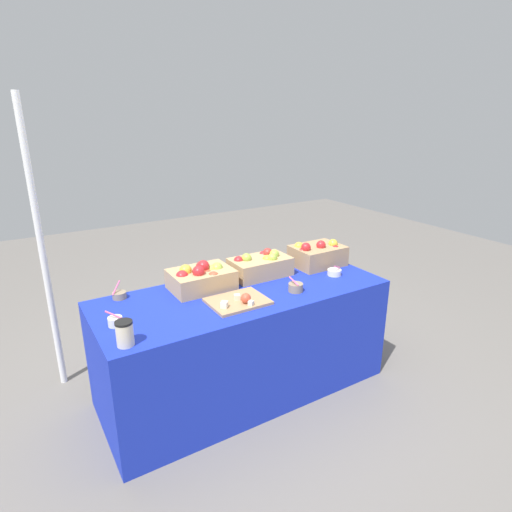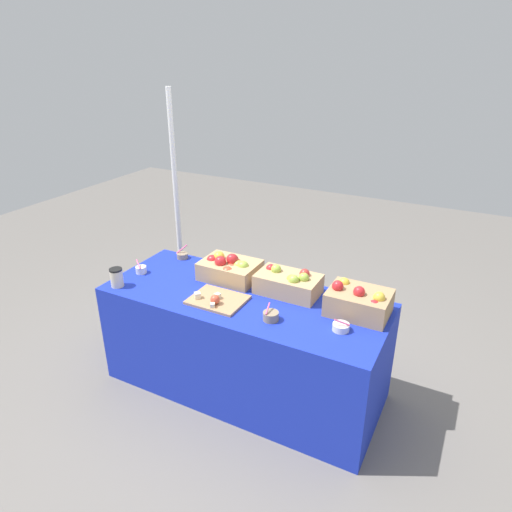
{
  "view_description": "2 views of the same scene",
  "coord_description": "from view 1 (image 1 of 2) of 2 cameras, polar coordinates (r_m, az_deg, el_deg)",
  "views": [
    {
      "loc": [
        -1.26,
        -2.21,
        1.85
      ],
      "look_at": [
        0.11,
        0.02,
        0.96
      ],
      "focal_mm": 29.85,
      "sensor_mm": 36.0,
      "label": 1
    },
    {
      "loc": [
        1.3,
        -2.32,
        2.23
      ],
      "look_at": [
        0.08,
        0.03,
        1.03
      ],
      "focal_mm": 32.22,
      "sensor_mm": 36.0,
      "label": 2
    }
  ],
  "objects": [
    {
      "name": "ground_plane",
      "position": [
        3.14,
        -1.58,
        -17.18
      ],
      "size": [
        10.0,
        10.0,
        0.0
      ],
      "primitive_type": "plane",
      "color": "slate"
    },
    {
      "name": "apple_crate_middle",
      "position": [
        3.01,
        0.59,
        -1.27
      ],
      "size": [
        0.42,
        0.25,
        0.18
      ],
      "color": "tan",
      "rests_on": "table"
    },
    {
      "name": "coffee_cup",
      "position": [
        2.23,
        -17.18,
        -9.88
      ],
      "size": [
        0.09,
        0.09,
        0.13
      ],
      "color": "beige",
      "rests_on": "table"
    },
    {
      "name": "sample_bowl_near",
      "position": [
        2.79,
        -17.85,
        -5.0
      ],
      "size": [
        0.09,
        0.09,
        0.1
      ],
      "color": "gray",
      "rests_on": "table"
    },
    {
      "name": "tent_pole",
      "position": [
        3.08,
        -26.71,
        0.46
      ],
      "size": [
        0.04,
        0.04,
        1.97
      ],
      "primitive_type": "cylinder",
      "color": "white",
      "rests_on": "ground_plane"
    },
    {
      "name": "apple_crate_left",
      "position": [
        3.24,
        8.22,
        0.19
      ],
      "size": [
        0.37,
        0.28,
        0.2
      ],
      "color": "tan",
      "rests_on": "table"
    },
    {
      "name": "apple_crate_right",
      "position": [
        2.81,
        -7.29,
        -2.84
      ],
      "size": [
        0.4,
        0.29,
        0.19
      ],
      "color": "tan",
      "rests_on": "table"
    },
    {
      "name": "sample_bowl_extra",
      "position": [
        3.08,
        10.46,
        -2.15
      ],
      "size": [
        0.1,
        0.1,
        0.09
      ],
      "color": "silver",
      "rests_on": "table"
    },
    {
      "name": "table",
      "position": [
        2.94,
        -1.65,
        -11.34
      ],
      "size": [
        1.9,
        0.76,
        0.74
      ],
      "primitive_type": "cube",
      "color": "#192DB7",
      "rests_on": "ground_plane"
    },
    {
      "name": "cutting_board_front",
      "position": [
        2.6,
        -2.37,
        -6.04
      ],
      "size": [
        0.35,
        0.28,
        0.08
      ],
      "color": "tan",
      "rests_on": "table"
    },
    {
      "name": "sample_bowl_far",
      "position": [
        2.46,
        -18.35,
        -8.29
      ],
      "size": [
        0.09,
        0.08,
        0.1
      ],
      "color": "silver",
      "rests_on": "table"
    },
    {
      "name": "sample_bowl_mid",
      "position": [
        2.77,
        5.33,
        -4.2
      ],
      "size": [
        0.1,
        0.1,
        0.1
      ],
      "color": "gray",
      "rests_on": "table"
    }
  ]
}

